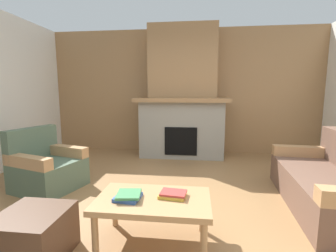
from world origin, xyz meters
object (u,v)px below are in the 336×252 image
(coffee_table, at_px, (153,204))
(ottoman, at_px, (34,236))
(armchair, at_px, (47,168))
(fireplace, at_px, (182,101))
(couch, at_px, (332,185))

(coffee_table, xyz_separation_m, ottoman, (-0.93, -0.31, -0.18))
(armchair, relative_size, ottoman, 1.82)
(coffee_table, bearing_deg, armchair, 148.49)
(fireplace, relative_size, ottoman, 5.19)
(couch, bearing_deg, armchair, 177.54)
(fireplace, bearing_deg, coffee_table, -91.36)
(coffee_table, distance_m, ottoman, 1.00)
(fireplace, height_order, ottoman, fireplace)
(armchair, xyz_separation_m, coffee_table, (1.71, -1.05, 0.08))
(armchair, bearing_deg, couch, -2.46)
(couch, height_order, ottoman, couch)
(couch, xyz_separation_m, coffee_table, (-1.95, -0.89, 0.09))
(ottoman, bearing_deg, couch, 22.72)
(couch, bearing_deg, ottoman, -157.28)
(fireplace, bearing_deg, ottoman, -106.55)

